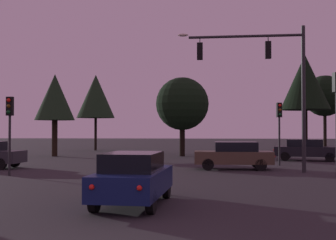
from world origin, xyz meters
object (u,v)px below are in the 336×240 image
Objects in this scene: traffic_light_corner_left at (279,121)px; traffic_light_median at (10,119)px; tree_right_cluster at (305,82)px; tree_lot_edge at (96,96)px; car_far_lane at (307,149)px; tree_behind_sign at (55,98)px; car_crossing_left at (234,155)px; tree_center_horizon at (182,104)px; tree_left_far at (325,96)px; car_nearside_lane at (134,177)px; traffic_signal_mast_arm at (268,71)px.

traffic_light_median is at bearing -152.79° from traffic_light_corner_left.
tree_lot_edge is (-20.22, 8.66, -0.40)m from tree_right_cluster.
car_far_lane is 0.70× the size of tree_behind_sign.
tree_lot_edge is at bearing 120.67° from car_crossing_left.
traffic_light_median is 0.44× the size of tree_right_cluster.
tree_behind_sign reaches higher than tree_center_horizon.
tree_lot_edge is (-2.27, 26.42, 3.15)m from traffic_light_median.
tree_behind_sign is (-19.61, 3.73, 4.07)m from car_far_lane.
tree_right_cluster is 22.00m from tree_lot_edge.
tree_behind_sign reaches higher than traffic_light_corner_left.
traffic_light_median is (-13.91, -7.15, -0.07)m from traffic_light_corner_left.
traffic_light_median is 0.79× the size of car_far_lane.
tree_right_cluster is at bearing -117.93° from tree_left_far.
traffic_light_median is 10.65m from car_nearside_lane.
tree_lot_edge is (-14.85, 23.65, 0.58)m from traffic_signal_mast_arm.
tree_lot_edge reaches higher than tree_behind_sign.
car_crossing_left is 13.04m from tree_center_horizon.
tree_behind_sign is at bearing -160.18° from tree_left_far.
tree_right_cluster is (7.03, 13.57, 5.44)m from car_crossing_left.
traffic_light_corner_left is 25.35m from tree_lot_edge.
tree_behind_sign reaches higher than car_far_lane.
tree_center_horizon is (-13.76, -7.81, -1.18)m from tree_left_far.
tree_left_far reaches higher than traffic_light_median.
tree_right_cluster is (10.78, 25.41, 5.44)m from car_nearside_lane.
car_crossing_left is 0.57× the size of tree_left_far.
tree_left_far is at bearing 48.51° from traffic_light_median.
tree_right_cluster is (5.36, 14.99, 0.99)m from traffic_signal_mast_arm.
car_nearside_lane is 0.56× the size of tree_left_far.
traffic_light_median reaches higher than car_nearside_lane.
traffic_light_corner_left is at bearing 73.14° from traffic_signal_mast_arm.
car_far_lane is 14.17m from tree_left_far.
traffic_signal_mast_arm is 5.21m from traffic_light_corner_left.
traffic_light_corner_left is 11.87m from tree_right_cluster.
traffic_light_median is 25.50m from tree_right_cluster.
tree_left_far reaches higher than tree_behind_sign.
traffic_signal_mast_arm is 1.75× the size of car_crossing_left.
tree_lot_edge is (0.74, 11.10, 0.97)m from tree_behind_sign.
car_crossing_left is 22.94m from tree_left_far.
tree_behind_sign is at bearing 154.23° from traffic_light_corner_left.
tree_lot_edge reaches higher than tree_center_horizon.
tree_right_cluster reaches higher than tree_center_horizon.
tree_right_cluster is at bearing 62.60° from car_crossing_left.
tree_lot_edge reaches higher than car_crossing_left.
tree_lot_edge is at bearing 156.80° from tree_right_cluster.
traffic_light_median is at bearing -145.06° from car_far_lane.
tree_behind_sign is (-15.60, 12.55, -0.38)m from traffic_signal_mast_arm.
car_crossing_left is 9.33m from car_far_lane.
car_nearside_lane is at bearing -114.51° from traffic_light_corner_left.
car_nearside_lane is 12.43m from car_crossing_left.
tree_lot_edge is at bearing 130.02° from traffic_light_corner_left.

